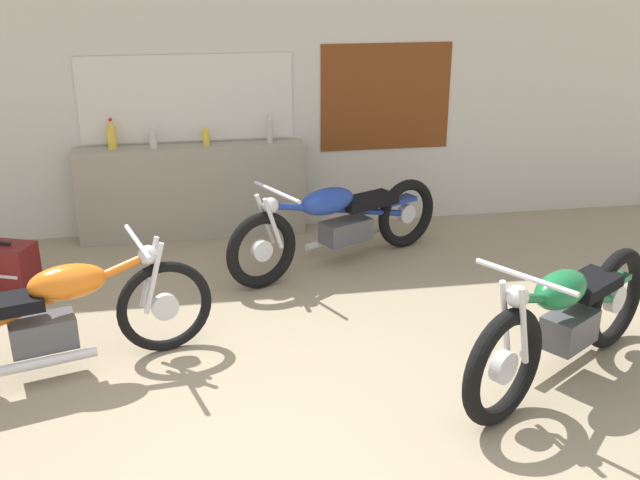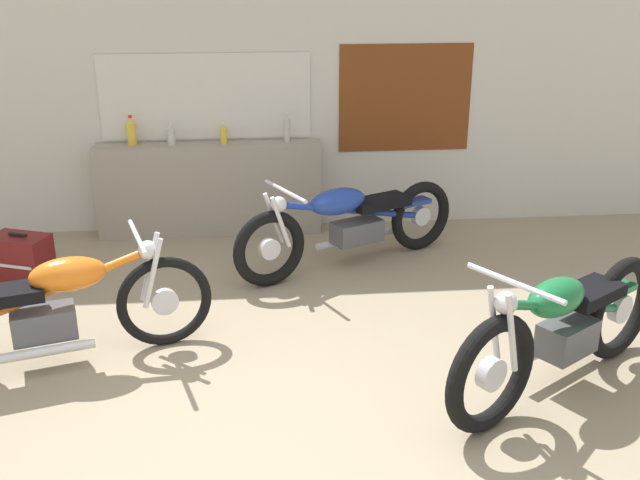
% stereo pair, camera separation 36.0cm
% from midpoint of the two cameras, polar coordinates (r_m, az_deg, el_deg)
% --- Properties ---
extents(ground_plane, '(24.00, 24.00, 0.00)m').
position_cam_midpoint_polar(ground_plane, '(4.12, -7.30, -17.10)').
color(ground_plane, gray).
extents(wall_back, '(10.00, 0.07, 2.80)m').
position_cam_midpoint_polar(wall_back, '(7.10, -9.24, 11.58)').
color(wall_back, beige).
rests_on(wall_back, ground_plane).
extents(sill_counter, '(2.10, 0.28, 0.87)m').
position_cam_midpoint_polar(sill_counter, '(7.15, -11.12, 3.60)').
color(sill_counter, gray).
rests_on(sill_counter, ground_plane).
extents(bottle_leftmost, '(0.08, 0.08, 0.28)m').
position_cam_midpoint_polar(bottle_leftmost, '(7.10, -17.02, 7.63)').
color(bottle_leftmost, gold).
rests_on(bottle_leftmost, sill_counter).
extents(bottle_left_center, '(0.07, 0.07, 0.20)m').
position_cam_midpoint_polar(bottle_left_center, '(7.02, -14.07, 7.48)').
color(bottle_left_center, '#B7B2A8').
rests_on(bottle_left_center, sill_counter).
extents(bottle_center, '(0.07, 0.07, 0.20)m').
position_cam_midpoint_polar(bottle_center, '(7.02, -10.15, 7.77)').
color(bottle_center, gold).
rests_on(bottle_center, sill_counter).
extents(bottle_right_center, '(0.06, 0.06, 0.29)m').
position_cam_midpoint_polar(bottle_right_center, '(7.04, -5.34, 8.41)').
color(bottle_right_center, '#B7B2A8').
rests_on(bottle_right_center, sill_counter).
extents(motorcycle_blue, '(2.00, 1.09, 0.79)m').
position_cam_midpoint_polar(motorcycle_blue, '(6.35, -0.17, 1.36)').
color(motorcycle_blue, black).
rests_on(motorcycle_blue, ground_plane).
extents(motorcycle_green, '(1.74, 1.19, 0.88)m').
position_cam_midpoint_polar(motorcycle_green, '(4.81, 16.14, -5.91)').
color(motorcycle_green, black).
rests_on(motorcycle_green, ground_plane).
extents(motorcycle_orange, '(2.00, 0.79, 0.83)m').
position_cam_midpoint_polar(motorcycle_orange, '(5.04, -21.66, -5.44)').
color(motorcycle_orange, black).
rests_on(motorcycle_orange, ground_plane).
extents(hard_case_darkred, '(0.53, 0.43, 0.43)m').
position_cam_midpoint_polar(hard_case_darkred, '(6.47, -24.35, -2.02)').
color(hard_case_darkred, maroon).
rests_on(hard_case_darkred, ground_plane).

